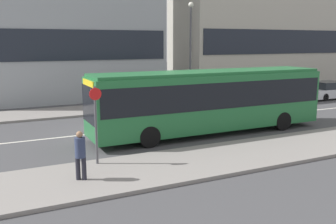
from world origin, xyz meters
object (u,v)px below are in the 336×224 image
parked_car_0 (276,95)px  pedestrian_near_stop (80,153)px  bus_stop_sign (96,119)px  city_bus (210,98)px  parked_car_1 (329,91)px  street_lamp (191,43)px

parked_car_0 → pedestrian_near_stop: pedestrian_near_stop is taller
parked_car_0 → bus_stop_sign: 17.95m
city_bus → parked_car_1: (14.89, 5.74, -1.16)m
pedestrian_near_stop → street_lamp: bearing=76.1°
city_bus → bus_stop_sign: (-6.48, -2.65, -0.02)m
parked_car_0 → street_lamp: bearing=165.5°
city_bus → parked_car_0: (9.38, 5.67, -1.21)m
pedestrian_near_stop → bus_stop_sign: 1.80m
pedestrian_near_stop → street_lamp: size_ratio=0.23×
bus_stop_sign → parked_car_0: bearing=27.7°
parked_car_0 → parked_car_1: bearing=0.7°
bus_stop_sign → street_lamp: (9.44, 9.99, 2.63)m
bus_stop_sign → pedestrian_near_stop: bearing=-123.5°
pedestrian_near_stop → street_lamp: 15.72m
city_bus → pedestrian_near_stop: city_bus is taller
parked_car_0 → bus_stop_sign: size_ratio=1.64×
bus_stop_sign → city_bus: bearing=22.2°
pedestrian_near_stop → bus_stop_sign: size_ratio=0.57×
parked_car_1 → street_lamp: bearing=172.4°
parked_car_1 → bus_stop_sign: bus_stop_sign is taller
parked_car_1 → city_bus: bearing=-158.9°
city_bus → parked_car_0: city_bus is taller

